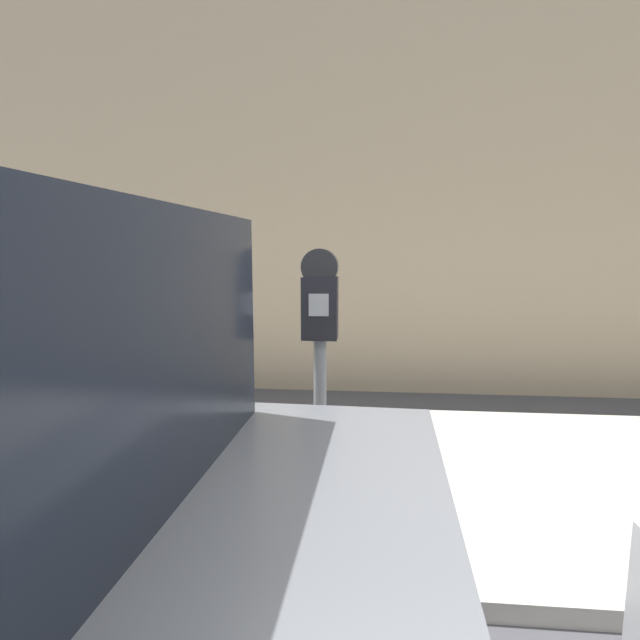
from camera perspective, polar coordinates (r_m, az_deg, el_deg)
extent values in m
cube|color=#BCB7AD|center=(3.94, 6.13, -17.13)|extent=(24.00, 2.80, 0.11)
cube|color=tan|center=(6.22, 6.22, 19.58)|extent=(24.00, 0.30, 5.94)
cylinder|color=slate|center=(2.83, 0.00, -13.61)|extent=(0.07, 0.07, 1.14)
cube|color=black|center=(2.65, 0.00, 1.37)|extent=(0.19, 0.14, 0.33)
cube|color=gray|center=(2.57, -0.15, 1.73)|extent=(0.10, 0.01, 0.12)
cylinder|color=black|center=(2.63, 0.00, 6.10)|extent=(0.19, 0.11, 0.19)
cylinder|color=black|center=(2.49, -13.29, -26.37)|extent=(0.67, 0.25, 0.66)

